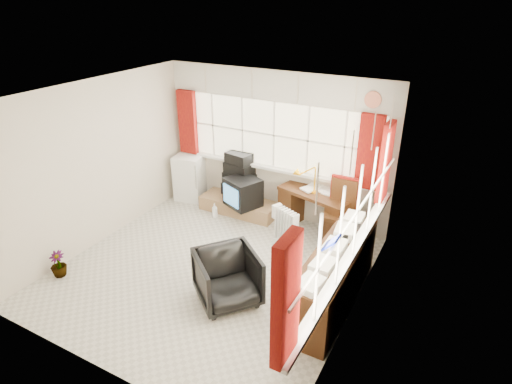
{
  "coord_description": "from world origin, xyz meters",
  "views": [
    {
      "loc": [
        2.94,
        -4.11,
        3.63
      ],
      "look_at": [
        0.43,
        0.55,
        1.11
      ],
      "focal_mm": 30.0,
      "sensor_mm": 36.0,
      "label": 1
    }
  ],
  "objects_px": {
    "desk": "(316,208)",
    "office_chair": "(228,278)",
    "credenza": "(334,275)",
    "crt_tv": "(243,192)",
    "desk_lamp": "(315,174)",
    "radiator": "(286,232)",
    "tv_bench": "(239,206)",
    "mini_fridge": "(191,177)",
    "task_chair": "(341,210)"
  },
  "relations": [
    {
      "from": "office_chair",
      "to": "credenza",
      "type": "xyz_separation_m",
      "value": [
        1.18,
        0.62,
        0.05
      ]
    },
    {
      "from": "desk",
      "to": "desk_lamp",
      "type": "xyz_separation_m",
      "value": [
        -0.04,
        -0.06,
        0.62
      ]
    },
    {
      "from": "radiator",
      "to": "tv_bench",
      "type": "height_order",
      "value": "radiator"
    },
    {
      "from": "task_chair",
      "to": "tv_bench",
      "type": "bearing_deg",
      "value": 176.57
    },
    {
      "from": "credenza",
      "to": "desk",
      "type": "bearing_deg",
      "value": 118.05
    },
    {
      "from": "radiator",
      "to": "mini_fridge",
      "type": "distance_m",
      "value": 2.44
    },
    {
      "from": "desk_lamp",
      "to": "credenza",
      "type": "distance_m",
      "value": 1.88
    },
    {
      "from": "desk",
      "to": "desk_lamp",
      "type": "bearing_deg",
      "value": -123.19
    },
    {
      "from": "task_chair",
      "to": "mini_fridge",
      "type": "distance_m",
      "value": 3.0
    },
    {
      "from": "desk",
      "to": "radiator",
      "type": "bearing_deg",
      "value": -105.39
    },
    {
      "from": "mini_fridge",
      "to": "task_chair",
      "type": "bearing_deg",
      "value": -3.7
    },
    {
      "from": "crt_tv",
      "to": "mini_fridge",
      "type": "bearing_deg",
      "value": 169.79
    },
    {
      "from": "credenza",
      "to": "mini_fridge",
      "type": "distance_m",
      "value": 3.73
    },
    {
      "from": "office_chair",
      "to": "crt_tv",
      "type": "height_order",
      "value": "crt_tv"
    },
    {
      "from": "mini_fridge",
      "to": "radiator",
      "type": "bearing_deg",
      "value": -17.52
    },
    {
      "from": "radiator",
      "to": "crt_tv",
      "type": "height_order",
      "value": "crt_tv"
    },
    {
      "from": "mini_fridge",
      "to": "desk_lamp",
      "type": "bearing_deg",
      "value": -1.35
    },
    {
      "from": "tv_bench",
      "to": "desk_lamp",
      "type": "bearing_deg",
      "value": 0.88
    },
    {
      "from": "credenza",
      "to": "crt_tv",
      "type": "height_order",
      "value": "credenza"
    },
    {
      "from": "tv_bench",
      "to": "crt_tv",
      "type": "distance_m",
      "value": 0.43
    },
    {
      "from": "desk",
      "to": "crt_tv",
      "type": "bearing_deg",
      "value": -169.73
    },
    {
      "from": "crt_tv",
      "to": "task_chair",
      "type": "bearing_deg",
      "value": 1.14
    },
    {
      "from": "office_chair",
      "to": "credenza",
      "type": "height_order",
      "value": "credenza"
    },
    {
      "from": "crt_tv",
      "to": "desk_lamp",
      "type": "bearing_deg",
      "value": 7.9
    },
    {
      "from": "office_chair",
      "to": "radiator",
      "type": "relative_size",
      "value": 1.18
    },
    {
      "from": "desk",
      "to": "credenza",
      "type": "distance_m",
      "value": 1.81
    },
    {
      "from": "desk",
      "to": "task_chair",
      "type": "xyz_separation_m",
      "value": [
        0.47,
        -0.19,
        0.19
      ]
    },
    {
      "from": "office_chair",
      "to": "mini_fridge",
      "type": "xyz_separation_m",
      "value": [
        -2.19,
        2.22,
        0.09
      ]
    },
    {
      "from": "task_chair",
      "to": "mini_fridge",
      "type": "bearing_deg",
      "value": 176.3
    },
    {
      "from": "desk_lamp",
      "to": "task_chair",
      "type": "height_order",
      "value": "desk_lamp"
    },
    {
      "from": "desk",
      "to": "radiator",
      "type": "height_order",
      "value": "desk"
    },
    {
      "from": "desk_lamp",
      "to": "mini_fridge",
      "type": "height_order",
      "value": "desk_lamp"
    },
    {
      "from": "credenza",
      "to": "desk_lamp",
      "type": "bearing_deg",
      "value": 120.03
    },
    {
      "from": "desk_lamp",
      "to": "mini_fridge",
      "type": "bearing_deg",
      "value": 178.65
    },
    {
      "from": "crt_tv",
      "to": "desk",
      "type": "bearing_deg",
      "value": 10.27
    },
    {
      "from": "desk",
      "to": "office_chair",
      "type": "height_order",
      "value": "desk"
    },
    {
      "from": "radiator",
      "to": "crt_tv",
      "type": "distance_m",
      "value": 1.19
    },
    {
      "from": "desk",
      "to": "mini_fridge",
      "type": "relative_size",
      "value": 1.53
    },
    {
      "from": "office_chair",
      "to": "mini_fridge",
      "type": "relative_size",
      "value": 0.88
    },
    {
      "from": "credenza",
      "to": "mini_fridge",
      "type": "height_order",
      "value": "mini_fridge"
    },
    {
      "from": "credenza",
      "to": "crt_tv",
      "type": "xyz_separation_m",
      "value": [
        -2.11,
        1.37,
        0.1
      ]
    },
    {
      "from": "credenza",
      "to": "tv_bench",
      "type": "relative_size",
      "value": 1.43
    },
    {
      "from": "desk",
      "to": "credenza",
      "type": "bearing_deg",
      "value": -61.95
    },
    {
      "from": "desk",
      "to": "radiator",
      "type": "distance_m",
      "value": 0.77
    },
    {
      "from": "desk",
      "to": "office_chair",
      "type": "distance_m",
      "value": 2.25
    },
    {
      "from": "desk",
      "to": "crt_tv",
      "type": "distance_m",
      "value": 1.28
    },
    {
      "from": "desk_lamp",
      "to": "radiator",
      "type": "height_order",
      "value": "desk_lamp"
    },
    {
      "from": "desk_lamp",
      "to": "tv_bench",
      "type": "height_order",
      "value": "desk_lamp"
    },
    {
      "from": "crt_tv",
      "to": "mini_fridge",
      "type": "relative_size",
      "value": 0.8
    },
    {
      "from": "office_chair",
      "to": "radiator",
      "type": "distance_m",
      "value": 1.5
    }
  ]
}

